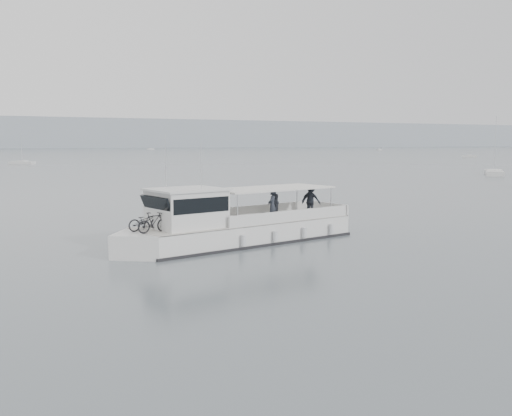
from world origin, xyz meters
name	(u,v)px	position (x,y,z in m)	size (l,w,h in m)	color
ground	(336,232)	(0.00, 0.00, 0.00)	(1400.00, 1400.00, 0.00)	#50595F
headland	(2,133)	(0.00, 560.00, 14.00)	(1400.00, 90.00, 28.00)	#939EA8
tour_boat	(228,226)	(-6.66, -1.09, 0.85)	(12.39, 5.29, 5.18)	silver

